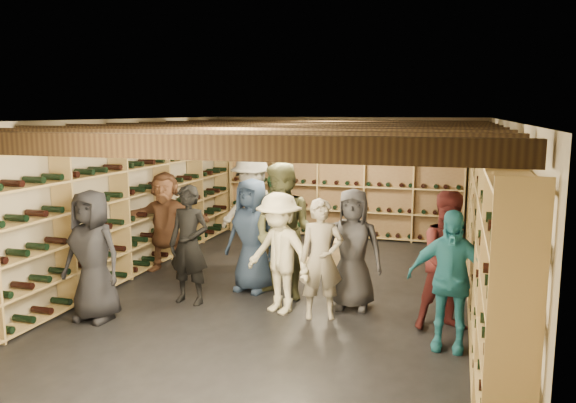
{
  "coord_description": "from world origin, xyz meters",
  "views": [
    {
      "loc": [
        2.21,
        -7.13,
        2.51
      ],
      "look_at": [
        -0.02,
        0.2,
        1.28
      ],
      "focal_mm": 35.0,
      "sensor_mm": 36.0,
      "label": 1
    }
  ],
  "objects_px": {
    "person_2": "(284,231)",
    "person_0": "(92,256)",
    "person_12": "(352,249)",
    "crate_stack_right": "(336,256)",
    "person_3": "(279,253)",
    "crate_stack_left": "(279,247)",
    "person_1": "(189,245)",
    "person_6": "(252,235)",
    "person_8": "(451,262)",
    "crate_loose": "(302,264)",
    "person_9": "(252,211)",
    "person_7": "(321,259)",
    "person_5": "(165,222)",
    "person_4": "(450,280)",
    "person_10": "(275,224)"
  },
  "relations": [
    {
      "from": "person_3",
      "to": "crate_stack_left",
      "type": "bearing_deg",
      "value": 132.32
    },
    {
      "from": "person_7",
      "to": "person_8",
      "type": "xyz_separation_m",
      "value": [
        1.51,
        0.06,
        0.07
      ]
    },
    {
      "from": "crate_stack_right",
      "to": "person_10",
      "type": "relative_size",
      "value": 0.33
    },
    {
      "from": "crate_loose",
      "to": "person_10",
      "type": "height_order",
      "value": "person_10"
    },
    {
      "from": "person_5",
      "to": "person_6",
      "type": "bearing_deg",
      "value": -32.73
    },
    {
      "from": "person_0",
      "to": "person_1",
      "type": "distance_m",
      "value": 1.22
    },
    {
      "from": "person_9",
      "to": "person_10",
      "type": "bearing_deg",
      "value": -13.26
    },
    {
      "from": "person_3",
      "to": "person_4",
      "type": "bearing_deg",
      "value": 9.91
    },
    {
      "from": "person_8",
      "to": "crate_loose",
      "type": "bearing_deg",
      "value": 118.54
    },
    {
      "from": "person_3",
      "to": "person_4",
      "type": "distance_m",
      "value": 2.13
    },
    {
      "from": "person_1",
      "to": "person_6",
      "type": "xyz_separation_m",
      "value": [
        0.6,
        0.72,
        0.01
      ]
    },
    {
      "from": "person_1",
      "to": "person_3",
      "type": "height_order",
      "value": "person_1"
    },
    {
      "from": "person_3",
      "to": "person_12",
      "type": "bearing_deg",
      "value": 50.69
    },
    {
      "from": "person_8",
      "to": "person_12",
      "type": "bearing_deg",
      "value": 140.16
    },
    {
      "from": "person_7",
      "to": "person_12",
      "type": "bearing_deg",
      "value": 39.21
    },
    {
      "from": "crate_stack_left",
      "to": "person_12",
      "type": "relative_size",
      "value": 0.44
    },
    {
      "from": "crate_stack_left",
      "to": "person_8",
      "type": "relative_size",
      "value": 0.42
    },
    {
      "from": "crate_stack_left",
      "to": "person_6",
      "type": "distance_m",
      "value": 1.32
    },
    {
      "from": "person_10",
      "to": "crate_stack_left",
      "type": "bearing_deg",
      "value": 117.58
    },
    {
      "from": "person_0",
      "to": "person_10",
      "type": "relative_size",
      "value": 1.01
    },
    {
      "from": "person_0",
      "to": "person_6",
      "type": "xyz_separation_m",
      "value": [
        1.44,
        1.61,
        0.0
      ]
    },
    {
      "from": "person_2",
      "to": "person_7",
      "type": "relative_size",
      "value": 1.25
    },
    {
      "from": "person_7",
      "to": "person_2",
      "type": "bearing_deg",
      "value": 120.22
    },
    {
      "from": "person_12",
      "to": "crate_stack_right",
      "type": "bearing_deg",
      "value": 103.7
    },
    {
      "from": "person_2",
      "to": "person_12",
      "type": "relative_size",
      "value": 1.19
    },
    {
      "from": "person_2",
      "to": "person_5",
      "type": "bearing_deg",
      "value": 177.46
    },
    {
      "from": "person_10",
      "to": "crate_stack_right",
      "type": "bearing_deg",
      "value": 40.46
    },
    {
      "from": "crate_loose",
      "to": "person_7",
      "type": "height_order",
      "value": "person_7"
    },
    {
      "from": "person_8",
      "to": "person_12",
      "type": "distance_m",
      "value": 1.28
    },
    {
      "from": "person_6",
      "to": "person_2",
      "type": "bearing_deg",
      "value": -5.46
    },
    {
      "from": "person_9",
      "to": "crate_stack_left",
      "type": "bearing_deg",
      "value": 24.46
    },
    {
      "from": "person_1",
      "to": "person_10",
      "type": "bearing_deg",
      "value": 73.77
    },
    {
      "from": "crate_loose",
      "to": "person_5",
      "type": "height_order",
      "value": "person_5"
    },
    {
      "from": "person_0",
      "to": "person_12",
      "type": "xyz_separation_m",
      "value": [
        2.92,
        1.32,
        -0.02
      ]
    },
    {
      "from": "person_2",
      "to": "person_10",
      "type": "relative_size",
      "value": 1.16
    },
    {
      "from": "crate_loose",
      "to": "person_9",
      "type": "xyz_separation_m",
      "value": [
        -0.82,
        -0.06,
        0.83
      ]
    },
    {
      "from": "person_5",
      "to": "person_9",
      "type": "bearing_deg",
      "value": 12.39
    },
    {
      "from": "person_7",
      "to": "person_9",
      "type": "relative_size",
      "value": 0.81
    },
    {
      "from": "person_8",
      "to": "crate_stack_right",
      "type": "bearing_deg",
      "value": 110.49
    },
    {
      "from": "crate_stack_left",
      "to": "person_7",
      "type": "xyz_separation_m",
      "value": [
        1.18,
        -2.0,
        0.4
      ]
    },
    {
      "from": "crate_stack_right",
      "to": "person_0",
      "type": "height_order",
      "value": "person_0"
    },
    {
      "from": "crate_stack_right",
      "to": "person_3",
      "type": "distance_m",
      "value": 2.04
    },
    {
      "from": "person_1",
      "to": "person_9",
      "type": "xyz_separation_m",
      "value": [
        0.17,
        1.9,
        0.13
      ]
    },
    {
      "from": "crate_stack_right",
      "to": "person_4",
      "type": "bearing_deg",
      "value": -55.01
    },
    {
      "from": "person_2",
      "to": "person_0",
      "type": "bearing_deg",
      "value": -127.62
    },
    {
      "from": "person_6",
      "to": "person_4",
      "type": "bearing_deg",
      "value": -12.19
    },
    {
      "from": "person_2",
      "to": "person_8",
      "type": "height_order",
      "value": "person_2"
    },
    {
      "from": "crate_stack_right",
      "to": "person_0",
      "type": "xyz_separation_m",
      "value": [
        -2.39,
        -2.85,
        0.54
      ]
    },
    {
      "from": "crate_stack_left",
      "to": "person_6",
      "type": "height_order",
      "value": "person_6"
    },
    {
      "from": "crate_stack_right",
      "to": "person_6",
      "type": "distance_m",
      "value": 1.66
    }
  ]
}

